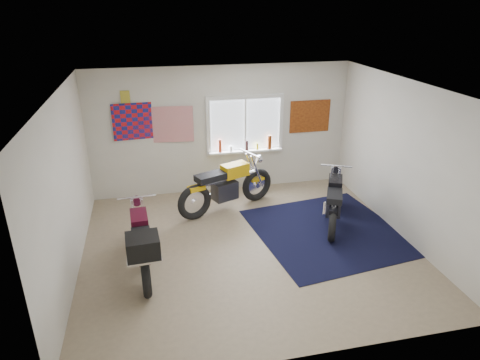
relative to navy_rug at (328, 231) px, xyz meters
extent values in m
plane|color=#9E896B|center=(-1.53, -0.21, -0.01)|extent=(5.50, 5.50, 0.00)
plane|color=white|center=(-1.53, -0.21, 2.69)|extent=(5.50, 5.50, 0.00)
plane|color=silver|center=(-1.53, 2.29, 1.34)|extent=(5.50, 0.00, 5.50)
plane|color=silver|center=(-1.53, -2.71, 1.34)|extent=(5.50, 0.00, 5.50)
plane|color=silver|center=(-4.28, -0.21, 1.34)|extent=(0.00, 5.00, 5.00)
plane|color=silver|center=(1.22, -0.21, 1.34)|extent=(0.00, 5.00, 5.00)
cube|color=black|center=(0.00, 0.00, 0.00)|extent=(2.82, 2.91, 0.01)
cube|color=white|center=(-1.03, 2.28, 1.44)|extent=(1.50, 0.02, 1.10)
cube|color=white|center=(-1.03, 2.26, 2.03)|extent=(1.66, 0.06, 0.08)
cube|color=white|center=(-1.03, 2.26, 0.85)|extent=(1.66, 0.06, 0.08)
cube|color=white|center=(-1.82, 2.26, 1.44)|extent=(0.08, 0.06, 1.10)
cube|color=white|center=(-0.24, 2.26, 1.44)|extent=(0.08, 0.06, 1.10)
cube|color=white|center=(-1.03, 2.26, 1.44)|extent=(0.04, 0.06, 1.10)
cube|color=white|center=(-1.03, 2.20, 0.87)|extent=(1.60, 0.16, 0.04)
cylinder|color=maroon|center=(-1.59, 2.19, 1.03)|extent=(0.07, 0.07, 0.28)
cylinder|color=silver|center=(-1.36, 2.19, 0.95)|extent=(0.06, 0.06, 0.12)
cylinder|color=black|center=(-1.01, 2.19, 1.00)|extent=(0.06, 0.06, 0.22)
cylinder|color=yellow|center=(-0.78, 2.19, 0.96)|extent=(0.05, 0.05, 0.14)
cylinder|color=maroon|center=(-0.51, 2.19, 1.04)|extent=(0.09, 0.09, 0.30)
plane|color=red|center=(-3.23, 2.27, 1.64)|extent=(1.00, 0.07, 1.00)
plane|color=red|center=(-2.58, 2.25, 1.54)|extent=(0.90, 0.09, 0.90)
cube|color=gold|center=(-3.43, 2.27, 2.14)|extent=(0.18, 0.02, 0.24)
cube|color=#A54C14|center=(0.42, 2.27, 1.54)|extent=(0.90, 0.03, 0.70)
torus|color=black|center=(-0.94, 1.57, 0.34)|extent=(0.70, 0.39, 0.71)
torus|color=black|center=(-2.30, 1.01, 0.34)|extent=(0.70, 0.39, 0.71)
cylinder|color=white|center=(-0.94, 1.57, 0.34)|extent=(0.15, 0.14, 0.12)
cylinder|color=white|center=(-2.30, 1.01, 0.34)|extent=(0.15, 0.14, 0.12)
cylinder|color=white|center=(-1.62, 1.29, 0.65)|extent=(1.26, 0.59, 0.09)
cube|color=#2F2F31|center=(-1.67, 1.27, 0.42)|extent=(0.55, 0.45, 0.36)
cylinder|color=white|center=(-1.73, 1.43, 0.31)|extent=(0.56, 0.29, 0.07)
cube|color=#E6AD0C|center=(-1.45, 1.36, 0.79)|extent=(0.59, 0.45, 0.25)
cube|color=black|center=(-1.96, 1.15, 0.77)|extent=(0.65, 0.49, 0.13)
cube|color=#E6AD0C|center=(-2.25, 1.03, 0.63)|extent=(0.36, 0.28, 0.08)
cube|color=#E6AD0C|center=(-0.94, 1.57, 0.47)|extent=(0.33, 0.25, 0.05)
cylinder|color=white|center=(-1.11, 1.50, 1.07)|extent=(0.28, 0.62, 0.04)
cylinder|color=white|center=(-0.92, 1.58, 0.90)|extent=(0.16, 0.20, 0.17)
torus|color=black|center=(0.49, 0.91, 0.29)|extent=(0.36, 0.59, 0.60)
torus|color=black|center=(-0.07, -0.29, 0.29)|extent=(0.36, 0.59, 0.60)
cylinder|color=white|center=(0.49, 0.91, 0.29)|extent=(0.13, 0.13, 0.10)
cylinder|color=white|center=(-0.07, -0.29, 0.29)|extent=(0.13, 0.13, 0.10)
cylinder|color=white|center=(0.21, 0.31, 0.58)|extent=(0.58, 1.12, 0.09)
cube|color=#2F2F31|center=(0.19, 0.27, 0.37)|extent=(0.42, 0.50, 0.32)
cylinder|color=white|center=(0.06, 0.33, 0.28)|extent=(0.28, 0.50, 0.07)
cube|color=black|center=(0.28, 0.46, 0.71)|extent=(0.42, 0.53, 0.23)
cube|color=black|center=(0.07, 0.01, 0.70)|extent=(0.46, 0.58, 0.11)
cube|color=black|center=(-0.05, -0.25, 0.56)|extent=(0.26, 0.32, 0.08)
cube|color=black|center=(0.49, 0.91, 0.40)|extent=(0.23, 0.30, 0.05)
cylinder|color=white|center=(0.42, 0.76, 0.96)|extent=(0.55, 0.28, 0.03)
cylinder|color=white|center=(0.50, 0.93, 0.81)|extent=(0.18, 0.15, 0.15)
torus|color=black|center=(-3.33, 0.24, 0.31)|extent=(0.16, 0.64, 0.63)
torus|color=black|center=(-3.24, -1.13, 0.31)|extent=(0.16, 0.64, 0.63)
cylinder|color=white|center=(-3.33, 0.24, 0.31)|extent=(0.10, 0.11, 0.11)
cylinder|color=white|center=(-3.24, -1.13, 0.31)|extent=(0.10, 0.11, 0.11)
cylinder|color=white|center=(-3.28, -0.45, 0.60)|extent=(0.16, 1.23, 0.09)
cube|color=#2F2F31|center=(-3.28, -0.49, 0.38)|extent=(0.30, 0.45, 0.33)
cylinder|color=white|center=(-3.44, -0.50, 0.29)|extent=(0.10, 0.54, 0.07)
cube|color=#420A1B|center=(-3.29, -0.27, 0.74)|extent=(0.28, 0.50, 0.23)
cube|color=black|center=(-3.26, -0.79, 0.72)|extent=(0.31, 0.55, 0.12)
cube|color=#420A1B|center=(-3.25, -1.08, 0.58)|extent=(0.17, 0.30, 0.08)
cube|color=#420A1B|center=(-3.33, 0.24, 0.42)|extent=(0.15, 0.28, 0.05)
cylinder|color=white|center=(-3.31, 0.06, 0.99)|extent=(0.61, 0.07, 0.04)
cylinder|color=white|center=(-3.33, 0.26, 0.83)|extent=(0.16, 0.11, 0.16)
cube|color=black|center=(-3.24, -1.23, 0.85)|extent=(0.46, 0.44, 0.29)
camera|label=1|loc=(-3.02, -6.30, 3.90)|focal=32.00mm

